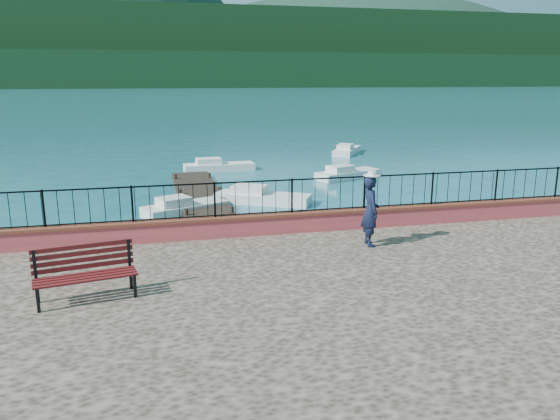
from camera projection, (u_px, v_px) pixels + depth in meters
name	position (u px, v px, depth m)	size (l,w,h in m)	color
ground	(345.00, 324.00, 12.62)	(2000.00, 2000.00, 0.00)	#19596B
parapet	(302.00, 222.00, 15.76)	(28.00, 0.46, 0.58)	#C14548
railing	(302.00, 196.00, 15.58)	(27.00, 0.05, 0.95)	black
dock	(204.00, 206.00, 23.46)	(2.00, 16.00, 0.30)	#2D231C
far_forest	(152.00, 70.00, 293.71)	(900.00, 60.00, 18.00)	black
foothills	(150.00, 50.00, 347.27)	(900.00, 120.00, 44.00)	black
companion_hill	(357.00, 82.00, 591.58)	(448.00, 384.00, 180.00)	#142D23
park_bench	(86.00, 284.00, 10.91)	(2.05, 0.99, 1.09)	black
person	(370.00, 211.00, 14.31)	(0.68, 0.45, 1.87)	black
hat	(372.00, 173.00, 14.08)	(0.44, 0.44, 0.12)	white
boat_0	(186.00, 204.00, 22.68)	(3.54, 1.30, 0.80)	silver
boat_1	(263.00, 194.00, 24.62)	(4.29, 1.30, 0.80)	silver
boat_2	(348.00, 171.00, 30.64)	(3.87, 1.30, 0.80)	silver
boat_4	(219.00, 164.00, 33.18)	(4.23, 1.30, 0.80)	silver
boat_5	(347.00, 148.00, 40.43)	(4.04, 1.30, 0.80)	silver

